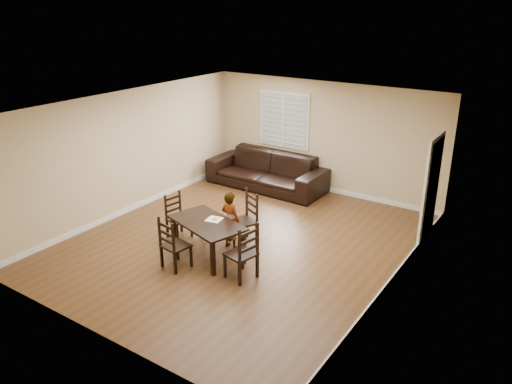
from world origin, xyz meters
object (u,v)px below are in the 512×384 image
Objects in this scene: chair_left at (175,217)px; chair_near at (249,219)px; chair_right at (246,255)px; sofa at (266,171)px; child at (230,220)px; dining_table at (207,226)px; donut at (215,219)px; chair_far at (170,247)px.

chair_near is at bearing -56.28° from chair_left.
chair_right is at bearing -30.64° from chair_near.
chair_left is at bearing -130.18° from chair_near.
chair_near is at bearing -63.07° from sofa.
child reaches higher than chair_near.
donut is (0.07, 0.15, 0.11)m from dining_table.
chair_left is 2.26m from chair_right.
chair_near is 1.50m from chair_left.
dining_table is 0.20m from donut.
chair_far is 0.99m from donut.
chair_right is 0.91× the size of child.
chair_near reaches higher than donut.
child is (-0.14, -0.40, 0.09)m from chair_near.
dining_table is 0.53m from child.
dining_table is at bearing -81.69° from chair_near.
chair_near is 0.43m from child.
chair_right is at bearing -24.94° from donut.
chair_far is at bearing -80.57° from chair_near.
child reaches higher than dining_table.
donut is at bearing -71.52° from sofa.
chair_right is 4.52m from sofa.
dining_table is 1.83× the size of chair_left.
donut is (-0.23, -0.75, 0.23)m from chair_near.
sofa reaches higher than dining_table.
child reaches higher than chair_far.
chair_near is 3.07m from sofa.
chair_left is 9.13× the size of donut.
donut is (0.28, 0.91, 0.27)m from chair_far.
chair_far is 1.38m from chair_left.
chair_far reaches higher than sofa.
child is at bearing -83.31° from chair_near.
chair_right is (0.79, -1.23, -0.01)m from chair_near.
chair_near is 1.07× the size of chair_far.
dining_table is at bearing -96.70° from chair_far.
chair_far reaches higher than dining_table.
chair_near reaches higher than chair_left.
sofa is at bearing 107.68° from donut.
chair_far reaches higher than donut.
donut is 0.03× the size of sofa.
chair_near reaches higher than chair_right.
sofa is (-0.84, 4.42, -0.00)m from chair_far.
donut reaches higher than dining_table.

